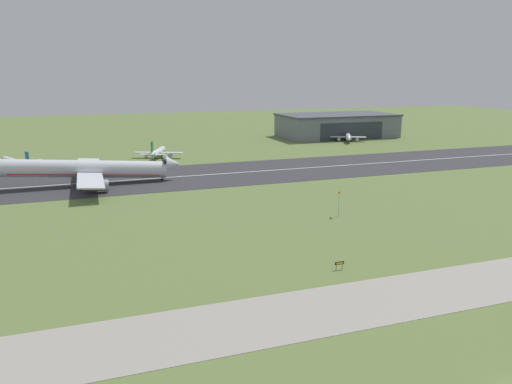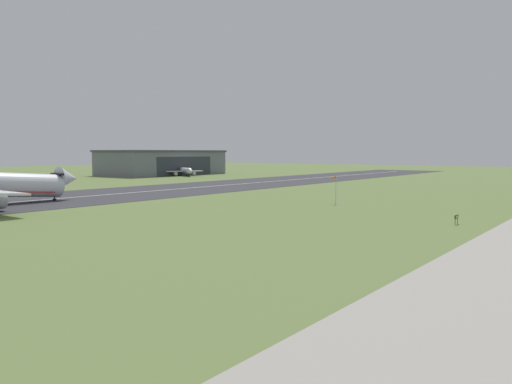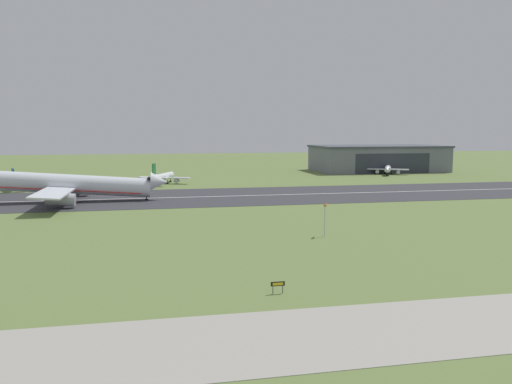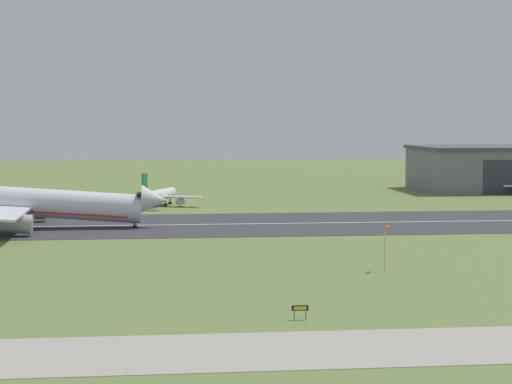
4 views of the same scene
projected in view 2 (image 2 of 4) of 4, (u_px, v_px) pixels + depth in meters
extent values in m
plane|color=olive|center=(316.00, 212.00, 94.81)|extent=(684.30, 684.30, 0.00)
cube|color=#333338|center=(111.00, 194.00, 132.91)|extent=(444.30, 41.13, 0.06)
cube|color=silver|center=(111.00, 194.00, 132.90)|extent=(399.87, 0.70, 0.01)
cube|color=slate|center=(162.00, 163.00, 250.35)|extent=(59.77, 31.88, 11.34)
cube|color=#424751|center=(162.00, 151.00, 249.87)|extent=(60.77, 32.88, 0.90)
cube|color=#2D333D|center=(185.00, 166.00, 240.79)|extent=(35.86, 0.12, 9.08)
cone|color=silver|center=(68.00, 178.00, 118.63)|extent=(5.17, 5.33, 5.59)
cube|color=black|center=(58.00, 174.00, 116.50)|extent=(1.19, 4.49, 0.52)
cylinder|color=black|center=(54.00, 195.00, 116.14)|extent=(0.24, 0.24, 2.48)
cylinder|color=black|center=(55.00, 200.00, 116.22)|extent=(0.84, 0.84, 0.44)
cube|color=silver|center=(12.00, 182.00, 149.44)|extent=(8.95, 5.66, 0.40)
cylinder|color=#A8A8B2|center=(9.00, 186.00, 149.60)|extent=(2.61, 3.48, 1.50)
cube|color=silver|center=(4.00, 182.00, 140.01)|extent=(4.31, 3.57, 0.24)
cylinder|color=silver|center=(184.00, 170.00, 236.08)|extent=(10.86, 17.69, 2.58)
cone|color=silver|center=(191.00, 171.00, 226.66)|extent=(3.36, 3.25, 2.58)
cone|color=silver|center=(177.00, 168.00, 245.82)|extent=(3.49, 3.82, 2.32)
cube|color=black|center=(190.00, 170.00, 227.77)|extent=(2.45, 1.99, 0.44)
cube|color=navy|center=(184.00, 172.00, 236.14)|extent=(9.89, 15.98, 0.20)
cube|color=silver|center=(174.00, 171.00, 233.62)|extent=(8.08, 6.06, 0.40)
cylinder|color=#A8A8B2|center=(175.00, 174.00, 233.44)|extent=(2.97, 3.71, 1.60)
cube|color=silver|center=(194.00, 171.00, 237.95)|extent=(8.08, 6.06, 0.40)
cylinder|color=#A8A8B2|center=(193.00, 173.00, 237.26)|extent=(2.97, 3.71, 1.60)
cube|color=navy|center=(177.00, 162.00, 245.16)|extent=(1.54, 2.62, 4.39)
cube|color=silver|center=(171.00, 169.00, 244.38)|extent=(4.64, 4.00, 0.24)
cube|color=silver|center=(184.00, 169.00, 247.16)|extent=(4.64, 4.00, 0.24)
cylinder|color=black|center=(189.00, 175.00, 228.95)|extent=(0.24, 0.24, 1.49)
cylinder|color=black|center=(189.00, 176.00, 228.99)|extent=(0.84, 0.84, 0.44)
cylinder|color=black|center=(181.00, 174.00, 235.70)|extent=(0.24, 0.24, 1.49)
cylinder|color=black|center=(181.00, 176.00, 235.74)|extent=(0.84, 0.84, 0.44)
cylinder|color=black|center=(187.00, 174.00, 237.02)|extent=(0.24, 0.24, 1.49)
cylinder|color=black|center=(187.00, 175.00, 237.06)|extent=(0.84, 0.84, 0.44)
cylinder|color=#B7B7BC|center=(336.00, 190.00, 108.51)|extent=(0.14, 0.14, 6.03)
cone|color=orange|center=(333.00, 177.00, 109.53)|extent=(1.69, 2.43, 0.60)
cylinder|color=#4C4C51|center=(455.00, 222.00, 77.41)|extent=(0.10, 0.10, 0.94)
cylinder|color=#4C4C51|center=(457.00, 221.00, 78.36)|extent=(0.10, 0.10, 0.94)
cube|color=black|center=(456.00, 217.00, 77.83)|extent=(1.71, 0.12, 0.53)
cube|color=yellow|center=(457.00, 217.00, 77.79)|extent=(1.30, 0.02, 0.32)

